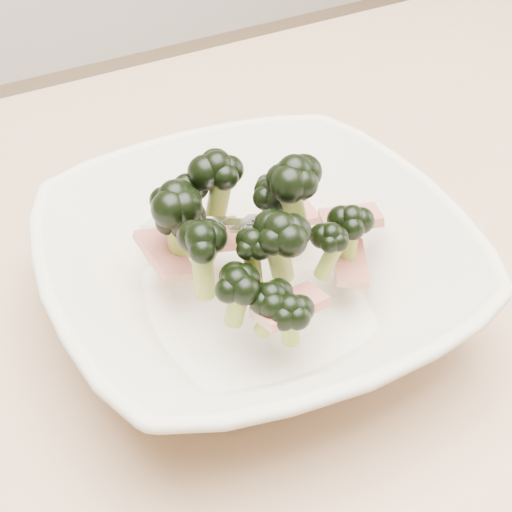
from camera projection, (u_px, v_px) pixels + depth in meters
name	position (u px, v px, depth m)	size (l,w,h in m)	color
dining_table	(296.00, 345.00, 0.64)	(1.20, 0.80, 0.75)	tan
broccoli_dish	(255.00, 265.00, 0.51)	(0.32, 0.32, 0.13)	beige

